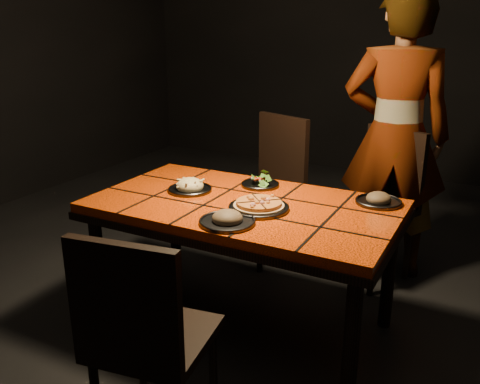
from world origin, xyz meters
The scene contains 11 objects.
room_shell centered at (0.00, 0.00, 1.50)m, with size 6.04×7.04×3.08m.
dining_table centered at (0.00, 0.00, 0.67)m, with size 1.62×0.92×0.75m.
chair_near centered at (0.08, -0.98, 0.55)m, with size 0.49×0.49×0.96m.
chair_far_left centered at (-0.28, 0.97, 0.59)m, with size 0.60×0.60×1.03m.
chair_far_right centered at (0.51, 1.00, 0.57)m, with size 0.60×0.60×1.00m.
diner centered at (0.54, 1.10, 0.95)m, with size 0.69×0.45×1.90m, color brown.
plate_pizza centered at (0.12, -0.07, 0.77)m, with size 0.37×0.37×0.04m.
plate_pasta centered at (-0.35, 0.02, 0.77)m, with size 0.25×0.25×0.08m.
plate_salad centered at (-0.04, 0.29, 0.78)m, with size 0.22×0.22×0.07m.
plate_mushroom_a centered at (0.07, -0.31, 0.77)m, with size 0.27×0.27×0.09m.
plate_mushroom_b centered at (0.64, 0.31, 0.77)m, with size 0.24×0.24×0.08m.
Camera 1 is at (1.17, -2.26, 1.65)m, focal length 38.00 mm.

